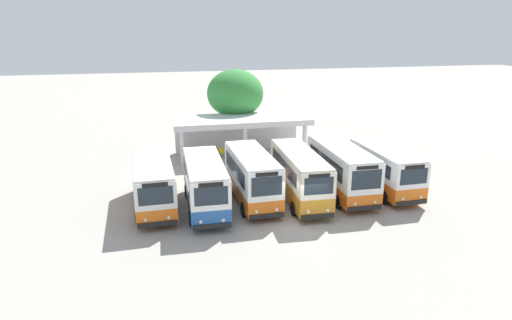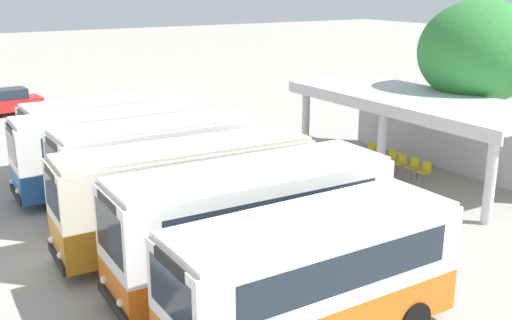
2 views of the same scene
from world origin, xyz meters
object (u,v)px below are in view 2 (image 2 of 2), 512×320
Objects in this scene: city_bus_nearest_orange at (111,130)px; waiting_chair_fifth_seat at (413,166)px; waiting_chair_end_by_column at (369,150)px; waiting_chair_second_from_end at (378,154)px; city_bus_fourth_amber at (187,192)px; waiting_chair_far_end_seat at (425,170)px; waiting_chair_fourth_seat at (400,162)px; city_bus_fifth_blue at (251,221)px; city_bus_far_end_green at (312,274)px; city_bus_second_in_row at (112,148)px; city_bus_middle_cream at (158,164)px; parked_car_flank at (4,102)px; waiting_chair_middle_seat at (390,157)px.

city_bus_nearest_orange reaches higher than waiting_chair_fifth_seat.
waiting_chair_end_by_column is 0.72m from waiting_chair_second_from_end.
city_bus_fourth_amber reaches higher than waiting_chair_far_end_seat.
waiting_chair_end_by_column is at bearing 176.18° from waiting_chair_fourth_seat.
city_bus_nearest_orange is at bearing 178.71° from city_bus_fifth_blue.
city_bus_far_end_green is at bearing 1.27° from city_bus_fourth_amber.
city_bus_fourth_amber is 1.16× the size of city_bus_far_end_green.
waiting_chair_second_from_end is (2.68, 11.15, -1.23)m from city_bus_second_in_row.
city_bus_middle_cream is at bearing 178.65° from city_bus_far_end_green.
city_bus_nearest_orange is 8.66× the size of waiting_chair_fifth_seat.
city_bus_middle_cream reaches higher than waiting_chair_second_from_end.
city_bus_nearest_orange is 15.48m from city_bus_far_end_green.
city_bus_middle_cream is 8.44× the size of waiting_chair_second_from_end.
waiting_chair_far_end_seat is (22.66, 12.31, -0.31)m from parked_car_flank.
city_bus_second_in_row is at bearing -116.22° from waiting_chair_far_end_seat.
parked_car_flank is (-23.35, -1.42, -0.96)m from city_bus_fourth_amber.
city_bus_far_end_green is at bearing -46.33° from waiting_chair_end_by_column.
city_bus_fifth_blue reaches higher than parked_car_flank.
city_bus_second_in_row is 11.54m from waiting_chair_second_from_end.
waiting_chair_middle_seat is at bearing 88.44° from city_bus_middle_cream.
waiting_chair_middle_seat is at bearing 8.55° from waiting_chair_second_from_end.
waiting_chair_fourth_seat is (0.70, -0.10, 0.00)m from waiting_chair_middle_seat.
city_bus_middle_cream is at bearing -3.25° from city_bus_nearest_orange.
waiting_chair_fourth_seat is (21.25, 12.31, -0.31)m from parked_car_flank.
waiting_chair_fifth_seat is (-7.59, 10.80, -1.18)m from city_bus_far_end_green.
city_bus_middle_cream is at bearing 5.02° from parked_car_flank.
waiting_chair_fifth_seat and waiting_chair_far_end_seat have the same top height.
parked_car_flank is (-20.26, -1.78, -0.98)m from city_bus_middle_cream.
parked_car_flank is at bearing -146.96° from waiting_chair_end_by_column.
city_bus_nearest_orange is 6.20m from city_bus_middle_cream.
city_bus_nearest_orange reaches higher than waiting_chair_middle_seat.
city_bus_far_end_green is 14.52m from waiting_chair_second_from_end.
city_bus_second_in_row is at bearing -103.52° from waiting_chair_second_from_end.
city_bus_middle_cream is 10.88m from waiting_chair_far_end_seat.
city_bus_nearest_orange reaches higher than parked_car_flank.
city_bus_nearest_orange reaches higher than waiting_chair_fourth_seat.
city_bus_fourth_amber is 9.30× the size of waiting_chair_end_by_column.
city_bus_fifth_blue reaches higher than city_bus_far_end_green.
waiting_chair_fourth_seat is at bearing 30.08° from parked_car_flank.
city_bus_fifth_blue is 1.72× the size of parked_car_flank.
waiting_chair_fourth_seat is 1.00× the size of waiting_chair_far_end_seat.
city_bus_middle_cream is 0.91× the size of city_bus_fourth_amber.
city_bus_second_in_row is 1.63× the size of parked_car_flank.
waiting_chair_second_from_end is at bearing 60.43° from city_bus_nearest_orange.
waiting_chair_fifth_seat is at bearing 29.37° from parked_car_flank.
waiting_chair_fourth_seat is (-2.10, 10.89, -1.27)m from city_bus_fourth_amber.
city_bus_second_in_row is 0.95× the size of city_bus_fifth_blue.
parked_car_flank is at bearing -148.19° from waiting_chair_second_from_end.
city_bus_nearest_orange is 12.97m from waiting_chair_fifth_seat.
parked_car_flank is at bearing -148.86° from waiting_chair_middle_seat.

